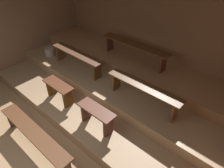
# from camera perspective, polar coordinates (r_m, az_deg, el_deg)

# --- Properties ---
(ground) EXTENTS (6.81, 4.97, 0.08)m
(ground) POSITION_cam_1_polar(r_m,az_deg,el_deg) (5.14, -5.04, -7.26)
(ground) COLOR #A37E58
(wall_back) EXTENTS (6.81, 0.06, 2.71)m
(wall_back) POSITION_cam_1_polar(r_m,az_deg,el_deg) (5.77, 9.89, 14.10)
(wall_back) COLOR #8F6546
(wall_back) RESTS_ON ground
(wall_left) EXTENTS (0.06, 4.97, 2.71)m
(wall_left) POSITION_cam_1_polar(r_m,az_deg,el_deg) (6.69, -24.72, 14.51)
(wall_left) COLOR #86654C
(wall_left) RESTS_ON ground
(platform_lower) EXTENTS (6.01, 3.08, 0.26)m
(platform_lower) POSITION_cam_1_polar(r_m,az_deg,el_deg) (5.31, -0.94, -2.94)
(platform_lower) COLOR #A2825F
(platform_lower) RESTS_ON ground
(platform_middle) EXTENTS (6.01, 2.12, 0.26)m
(platform_middle) POSITION_cam_1_polar(r_m,az_deg,el_deg) (5.44, 2.46, 1.61)
(platform_middle) COLOR tan
(platform_middle) RESTS_ON platform_lower
(platform_upper) EXTENTS (6.01, 1.18, 0.26)m
(platform_upper) POSITION_cam_1_polar(r_m,az_deg,el_deg) (5.62, 5.63, 5.86)
(platform_upper) COLOR #A77650
(platform_upper) RESTS_ON platform_middle
(bench_floor_center) EXTENTS (2.07, 0.30, 0.47)m
(bench_floor_center) POSITION_cam_1_polar(r_m,az_deg,el_deg) (4.33, -20.92, -13.06)
(bench_floor_center) COLOR #55321D
(bench_floor_center) RESTS_ON ground
(bench_lower_left) EXTENTS (0.83, 0.30, 0.47)m
(bench_lower_left) POSITION_cam_1_polar(r_m,az_deg,el_deg) (4.91, -14.64, -1.33)
(bench_lower_left) COLOR brown
(bench_lower_left) RESTS_ON platform_lower
(bench_lower_right) EXTENTS (0.83, 0.30, 0.47)m
(bench_lower_right) POSITION_cam_1_polar(r_m,az_deg,el_deg) (4.13, -4.35, -8.47)
(bench_lower_right) COLOR brown
(bench_lower_right) RESTS_ON platform_lower
(bench_middle_left) EXTENTS (1.73, 0.30, 0.47)m
(bench_middle_left) POSITION_cam_1_polar(r_m,az_deg,el_deg) (5.50, -9.76, 7.62)
(bench_middle_left) COLOR #55321F
(bench_middle_left) RESTS_ON platform_middle
(bench_middle_right) EXTENTS (1.73, 0.30, 0.47)m
(bench_middle_right) POSITION_cam_1_polar(r_m,az_deg,el_deg) (4.29, 8.80, -1.49)
(bench_middle_right) COLOR brown
(bench_middle_right) RESTS_ON platform_middle
(bench_upper_center) EXTENTS (1.95, 0.30, 0.47)m
(bench_upper_center) POSITION_cam_1_polar(r_m,az_deg,el_deg) (5.33, 6.28, 10.22)
(bench_upper_center) COLOR brown
(bench_upper_center) RESTS_ON platform_upper
(pail_middle) EXTENTS (0.27, 0.27, 0.23)m
(pail_middle) POSITION_cam_1_polar(r_m,az_deg,el_deg) (6.47, -17.04, 8.57)
(pail_middle) COLOR #B2A899
(pail_middle) RESTS_ON platform_middle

